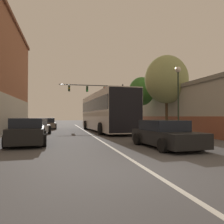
{
  "coord_description": "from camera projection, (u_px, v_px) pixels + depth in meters",
  "views": [
    {
      "loc": [
        -2.3,
        -5.14,
        1.47
      ],
      "look_at": [
        2.13,
        14.15,
        1.88
      ],
      "focal_mm": 35.0,
      "sensor_mm": 36.0,
      "label": 1
    }
  ],
  "objects": [
    {
      "name": "parked_car_left_near",
      "position": [
        34.0,
        127.0,
        17.16
      ],
      "size": [
        2.42,
        4.82,
        1.33
      ],
      "rotation": [
        0.0,
        0.0,
        1.45
      ],
      "color": "silver",
      "rests_on": "ground_plane"
    },
    {
      "name": "parked_car_left_mid",
      "position": [
        27.0,
        132.0,
        11.6
      ],
      "size": [
        2.16,
        4.47,
        1.39
      ],
      "rotation": [
        0.0,
        0.0,
        1.64
      ],
      "color": "black",
      "rests_on": "ground_plane"
    },
    {
      "name": "traffic_signal_gantry",
      "position": [
        102.0,
        94.0,
        30.73
      ],
      "size": [
        9.04,
        0.36,
        6.13
      ],
      "color": "#333338",
      "rests_on": "ground_plane"
    },
    {
      "name": "street_tree_far",
      "position": [
        141.0,
        92.0,
        23.19
      ],
      "size": [
        2.75,
        2.47,
        5.67
      ],
      "color": "#4C3823",
      "rests_on": "ground_plane"
    },
    {
      "name": "street_lamp",
      "position": [
        178.0,
        90.0,
        15.04
      ],
      "size": [
        0.4,
        0.4,
        4.92
      ],
      "color": "#233323",
      "rests_on": "ground_plane"
    },
    {
      "name": "ground_plane",
      "position": [
        155.0,
        175.0,
        5.49
      ],
      "size": [
        160.0,
        160.0,
        0.0
      ],
      "primitive_type": "plane",
      "color": "#4C4C4F"
    },
    {
      "name": "hatchback_foreground",
      "position": [
        165.0,
        134.0,
        10.39
      ],
      "size": [
        2.26,
        4.3,
        1.29
      ],
      "rotation": [
        0.0,
        0.0,
        1.64
      ],
      "color": "black",
      "rests_on": "ground_plane"
    },
    {
      "name": "building_right_storefront",
      "position": [
        186.0,
        109.0,
        23.2
      ],
      "size": [
        6.45,
        19.21,
        4.23
      ],
      "color": "#B7B2A3",
      "rests_on": "ground_plane"
    },
    {
      "name": "street_tree_near",
      "position": [
        166.0,
        80.0,
        19.69
      ],
      "size": [
        3.95,
        3.55,
        7.0
      ],
      "color": "#4C3823",
      "rests_on": "ground_plane"
    },
    {
      "name": "lane_center_line",
      "position": [
        88.0,
        133.0,
        19.67
      ],
      "size": [
        0.14,
        41.1,
        0.01
      ],
      "color": "silver",
      "rests_on": "ground_plane"
    },
    {
      "name": "parked_car_left_far",
      "position": [
        47.0,
        124.0,
        25.99
      ],
      "size": [
        2.41,
        4.05,
        1.31
      ],
      "rotation": [
        0.0,
        0.0,
        1.65
      ],
      "color": "slate",
      "rests_on": "ground_plane"
    },
    {
      "name": "bus",
      "position": [
        105.0,
        111.0,
        21.5
      ],
      "size": [
        3.4,
        12.52,
        3.65
      ],
      "rotation": [
        0.0,
        0.0,
        1.62
      ],
      "color": "silver",
      "rests_on": "ground_plane"
    }
  ]
}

